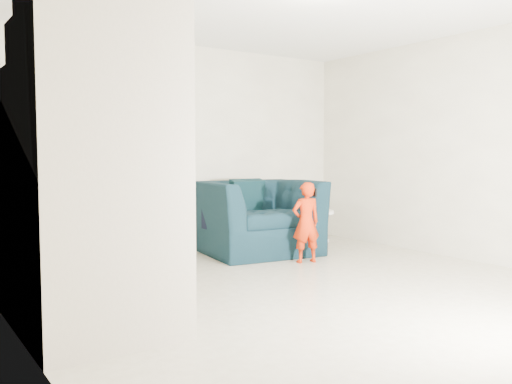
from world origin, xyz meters
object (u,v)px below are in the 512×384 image
toddler (306,222)px  staircase (75,195)px  side_table (318,221)px  armchair (257,217)px

toddler → staircase: size_ratio=0.26×
toddler → side_table: bearing=-123.0°
staircase → toddler: bearing=11.7°
armchair → toddler: 0.84m
side_table → staircase: bearing=-157.1°
armchair → toddler: toddler is taller
side_table → staircase: 4.31m
side_table → staircase: staircase is taller
side_table → staircase: (-3.92, -1.65, 0.64)m
armchair → toddler: (0.12, -0.83, 0.01)m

